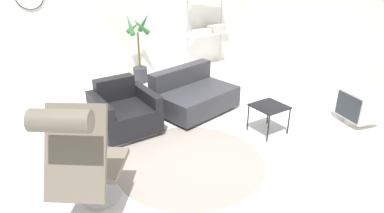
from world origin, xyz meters
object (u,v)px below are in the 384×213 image
at_px(lounge_chair, 82,153).
at_px(armchair_red, 124,113).
at_px(potted_plant, 139,55).
at_px(couch_low, 193,96).
at_px(side_table, 269,108).
at_px(shelf_unit, 207,14).
at_px(crt_television, 359,106).

bearing_deg(lounge_chair, armchair_red, 92.91).
bearing_deg(potted_plant, armchair_red, -121.99).
xyz_separation_m(armchair_red, couch_low, (1.25, 0.05, -0.03)).
xyz_separation_m(side_table, potted_plant, (-0.62, 3.00, 0.17)).
relative_size(armchair_red, shelf_unit, 0.41).
bearing_deg(potted_plant, shelf_unit, 4.77).
relative_size(crt_television, potted_plant, 0.44).
bearing_deg(shelf_unit, side_table, -110.00).
height_order(armchair_red, shelf_unit, shelf_unit).
distance_m(lounge_chair, side_table, 2.82).
height_order(side_table, shelf_unit, shelf_unit).
height_order(armchair_red, potted_plant, potted_plant).
distance_m(armchair_red, side_table, 2.12).
distance_m(side_table, crt_television, 1.48).
bearing_deg(side_table, crt_television, -21.73).
distance_m(lounge_chair, potted_plant, 3.98).
xyz_separation_m(lounge_chair, armchair_red, (1.03, 1.55, -0.48)).
distance_m(armchair_red, crt_television, 3.57).
bearing_deg(shelf_unit, lounge_chair, -138.30).
bearing_deg(side_table, couch_low, 111.03).
height_order(armchair_red, side_table, armchair_red).
distance_m(couch_low, shelf_unit, 2.67).
height_order(lounge_chair, couch_low, lounge_chair).
bearing_deg(shelf_unit, potted_plant, -175.23).
relative_size(side_table, shelf_unit, 0.22).
relative_size(lounge_chair, side_table, 2.96).
height_order(couch_low, side_table, couch_low).
relative_size(armchair_red, couch_low, 0.60).
bearing_deg(armchair_red, crt_television, 150.61).
bearing_deg(lounge_chair, side_table, 43.56).
height_order(lounge_chair, crt_television, lounge_chair).
bearing_deg(lounge_chair, crt_television, 33.71).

